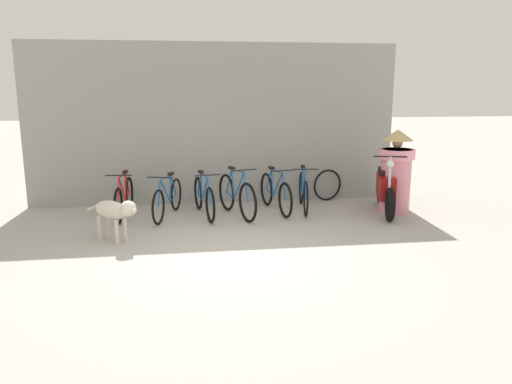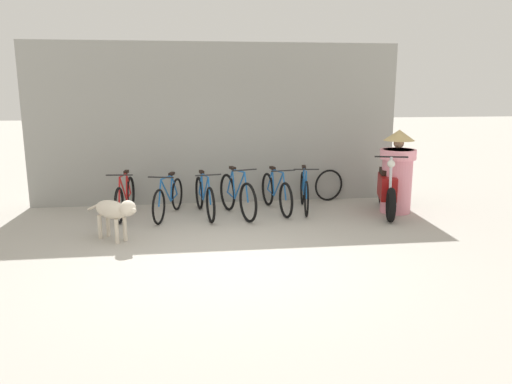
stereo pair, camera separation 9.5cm
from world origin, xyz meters
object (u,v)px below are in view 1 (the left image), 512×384
(motorcycle, at_px, (386,189))
(spare_tire_left, at_px, (327,185))
(bicycle_1, at_px, (168,199))
(bicycle_5, at_px, (303,192))
(bicycle_4, at_px, (275,193))
(bicycle_0, at_px, (124,198))
(person_in_robes, at_px, (396,171))
(bicycle_2, at_px, (204,197))
(bicycle_3, at_px, (237,196))
(stray_dog, at_px, (115,211))

(motorcycle, relative_size, spare_tire_left, 2.90)
(bicycle_1, relative_size, bicycle_5, 0.98)
(bicycle_5, bearing_deg, spare_tire_left, 144.88)
(bicycle_4, relative_size, spare_tire_left, 2.54)
(bicycle_0, relative_size, bicycle_1, 1.04)
(bicycle_4, xyz_separation_m, person_in_robes, (2.23, -0.36, 0.44))
(bicycle_2, distance_m, motorcycle, 3.41)
(bicycle_2, bearing_deg, bicycle_5, 85.01)
(bicycle_1, height_order, bicycle_3, bicycle_3)
(bicycle_0, height_order, bicycle_4, bicycle_4)
(bicycle_3, xyz_separation_m, spare_tire_left, (2.00, 0.99, -0.05))
(bicycle_5, bearing_deg, bicycle_1, -78.27)
(bicycle_2, xyz_separation_m, stray_dog, (-1.41, -1.36, 0.13))
(bicycle_2, bearing_deg, spare_tire_left, 99.06)
(bicycle_1, distance_m, bicycle_3, 1.25)
(bicycle_5, height_order, person_in_robes, person_in_robes)
(bicycle_4, bearing_deg, bicycle_3, -81.70)
(bicycle_4, height_order, person_in_robes, person_in_robes)
(spare_tire_left, bearing_deg, bicycle_4, -149.14)
(bicycle_5, relative_size, person_in_robes, 1.05)
(bicycle_1, relative_size, motorcycle, 0.84)
(bicycle_0, height_order, person_in_robes, person_in_robes)
(spare_tire_left, bearing_deg, bicycle_0, -169.58)
(bicycle_4, height_order, spare_tire_left, bicycle_4)
(bicycle_1, height_order, bicycle_2, bicycle_2)
(stray_dog, bearing_deg, bicycle_2, 87.85)
(bicycle_3, relative_size, motorcycle, 0.84)
(bicycle_3, height_order, bicycle_4, bicycle_3)
(bicycle_2, distance_m, stray_dog, 1.97)
(spare_tire_left, bearing_deg, bicycle_5, -133.48)
(bicycle_3, xyz_separation_m, person_in_robes, (2.99, -0.11, 0.41))
(motorcycle, bearing_deg, person_in_robes, 111.38)
(motorcycle, bearing_deg, bicycle_4, -85.05)
(bicycle_1, xyz_separation_m, person_in_robes, (4.24, -0.22, 0.45))
(bicycle_0, xyz_separation_m, bicycle_4, (2.80, 0.00, 0.00))
(bicycle_3, bearing_deg, bicycle_4, 90.43)
(motorcycle, relative_size, stray_dog, 2.12)
(bicycle_4, distance_m, stray_dog, 3.16)
(bicycle_0, distance_m, bicycle_1, 0.80)
(stray_dog, bearing_deg, bicycle_0, 135.03)
(bicycle_1, relative_size, stray_dog, 1.79)
(bicycle_1, relative_size, spare_tire_left, 2.44)
(bicycle_0, relative_size, person_in_robes, 1.07)
(bicycle_4, distance_m, person_in_robes, 2.30)
(bicycle_5, bearing_deg, person_in_robes, 85.78)
(bicycle_5, xyz_separation_m, stray_dog, (-3.32, -1.52, 0.12))
(bicycle_2, height_order, bicycle_3, bicycle_3)
(bicycle_3, xyz_separation_m, bicycle_5, (1.32, 0.26, -0.01))
(bicycle_4, bearing_deg, bicycle_2, -93.73)
(bicycle_3, relative_size, bicycle_4, 0.96)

